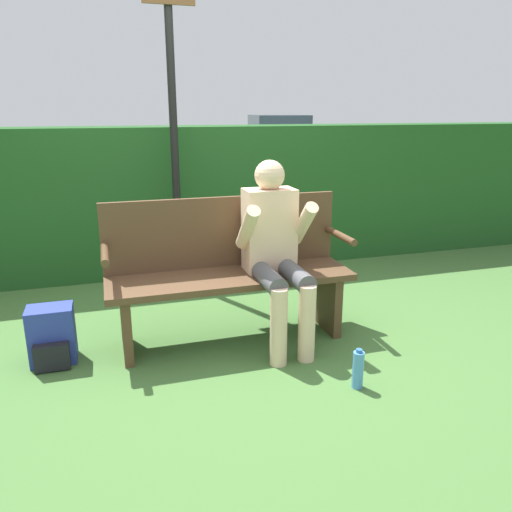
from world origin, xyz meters
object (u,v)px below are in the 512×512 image
object	(u,v)px
park_bench	(228,270)
parked_car	(278,143)
signpost	(173,111)
backpack	(52,337)
water_bottle	(358,369)
person_seated	(275,245)

from	to	relation	value
park_bench	parked_car	bearing A→B (deg)	68.82
parked_car	signpost	bearing A→B (deg)	161.93
parked_car	backpack	bearing A→B (deg)	160.05
water_bottle	parked_car	world-z (taller)	parked_car
person_seated	water_bottle	size ratio (longest dim) A/B	5.07
person_seated	park_bench	bearing A→B (deg)	152.73
person_seated	signpost	world-z (taller)	signpost
person_seated	signpost	bearing A→B (deg)	107.98
park_bench	signpost	distance (m)	1.66
park_bench	person_seated	world-z (taller)	person_seated
park_bench	water_bottle	bearing A→B (deg)	-59.02
park_bench	water_bottle	world-z (taller)	park_bench
backpack	park_bench	bearing A→B (deg)	3.07
park_bench	person_seated	xyz separation A→B (m)	(0.29, -0.15, 0.20)
water_bottle	backpack	bearing A→B (deg)	153.87
backpack	water_bottle	distance (m)	1.93
backpack	signpost	bearing A→B (deg)	52.28
backpack	person_seated	bearing A→B (deg)	-3.36
water_bottle	park_bench	bearing A→B (deg)	120.98
water_bottle	signpost	distance (m)	2.70
park_bench	person_seated	distance (m)	0.38
parked_car	water_bottle	bearing A→B (deg)	169.65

